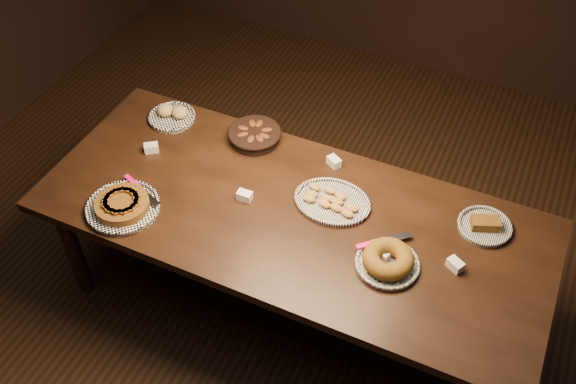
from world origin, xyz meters
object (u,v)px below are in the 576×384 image
at_px(apple_tart_plate, 123,206).
at_px(buffet_table, 291,222).
at_px(bundt_cake_plate, 388,261).
at_px(madeleine_platter, 332,201).

bearing_deg(apple_tart_plate, buffet_table, 14.66).
height_order(apple_tart_plate, bundt_cake_plate, bundt_cake_plate).
bearing_deg(buffet_table, bundt_cake_plate, -12.44).
distance_m(buffet_table, apple_tart_plate, 0.79).
distance_m(buffet_table, madeleine_platter, 0.22).
relative_size(apple_tart_plate, bundt_cake_plate, 1.00).
xyz_separation_m(buffet_table, apple_tart_plate, (-0.72, -0.31, 0.10)).
bearing_deg(apple_tart_plate, madeleine_platter, 18.02).
height_order(buffet_table, bundt_cake_plate, bundt_cake_plate).
relative_size(buffet_table, madeleine_platter, 6.62).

